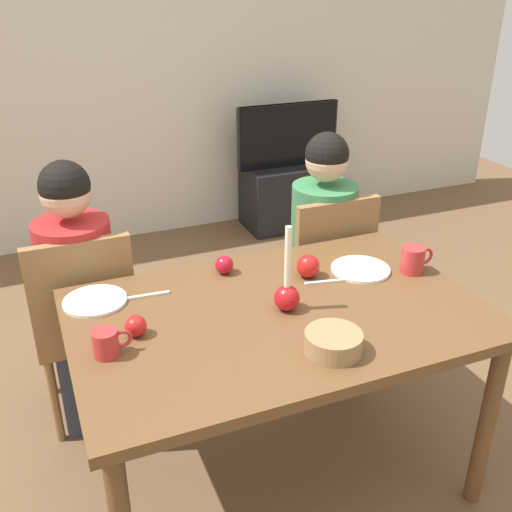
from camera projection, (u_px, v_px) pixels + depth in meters
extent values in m
plane|color=brown|center=(275.00, 473.00, 2.35)|extent=(7.68, 7.68, 0.00)
cube|color=beige|center=(120.00, 53.00, 3.95)|extent=(6.40, 0.10, 2.60)
cube|color=brown|center=(278.00, 316.00, 2.03)|extent=(1.40, 0.90, 0.04)
cylinder|color=brown|center=(487.00, 424.00, 2.09)|extent=(0.06, 0.06, 0.71)
cylinder|color=brown|center=(86.00, 382.00, 2.30)|extent=(0.06, 0.06, 0.71)
cylinder|color=brown|center=(368.00, 317.00, 2.74)|extent=(0.06, 0.06, 0.71)
cube|color=olive|center=(84.00, 325.00, 2.53)|extent=(0.40, 0.40, 0.04)
cube|color=olive|center=(83.00, 295.00, 2.28)|extent=(0.40, 0.04, 0.45)
cylinder|color=olive|center=(122.00, 340.00, 2.83)|extent=(0.04, 0.04, 0.41)
cylinder|color=olive|center=(48.00, 356.00, 2.71)|extent=(0.04, 0.04, 0.41)
cylinder|color=olive|center=(137.00, 381.00, 2.55)|extent=(0.04, 0.04, 0.41)
cylinder|color=olive|center=(55.00, 401.00, 2.43)|extent=(0.04, 0.04, 0.41)
cube|color=olive|center=(315.00, 279.00, 2.91)|extent=(0.40, 0.40, 0.04)
cube|color=olive|center=(336.00, 248.00, 2.66)|extent=(0.40, 0.04, 0.45)
cylinder|color=olive|center=(327.00, 296.00, 3.21)|extent=(0.04, 0.04, 0.41)
cylinder|color=olive|center=(270.00, 308.00, 3.09)|extent=(0.04, 0.04, 0.41)
cylinder|color=olive|center=(360.00, 328.00, 2.93)|extent=(0.04, 0.04, 0.41)
cylinder|color=olive|center=(298.00, 342.00, 2.81)|extent=(0.04, 0.04, 0.41)
cube|color=#33384C|center=(92.00, 371.00, 2.58)|extent=(0.28, 0.28, 0.45)
cylinder|color=#AD2323|center=(78.00, 277.00, 2.38)|extent=(0.30, 0.30, 0.48)
sphere|color=tan|center=(65.00, 193.00, 2.22)|extent=(0.19, 0.19, 0.19)
sphere|color=black|center=(64.00, 186.00, 2.21)|extent=(0.19, 0.19, 0.19)
cube|color=#33384C|center=(318.00, 319.00, 2.96)|extent=(0.28, 0.28, 0.45)
cylinder|color=#387A4C|center=(323.00, 234.00, 2.76)|extent=(0.30, 0.30, 0.48)
sphere|color=tan|center=(327.00, 161.00, 2.60)|extent=(0.19, 0.19, 0.19)
sphere|color=black|center=(327.00, 154.00, 2.59)|extent=(0.19, 0.19, 0.19)
cube|color=black|center=(286.00, 196.00, 4.54)|extent=(0.64, 0.40, 0.48)
cube|color=black|center=(288.00, 135.00, 4.34)|extent=(0.79, 0.04, 0.46)
cube|color=black|center=(288.00, 135.00, 4.34)|extent=(0.76, 0.05, 0.46)
sphere|color=red|center=(287.00, 298.00, 2.01)|extent=(0.09, 0.09, 0.09)
cylinder|color=#EFE5C6|center=(288.00, 257.00, 1.95)|extent=(0.02, 0.02, 0.22)
cylinder|color=white|center=(95.00, 301.00, 2.07)|extent=(0.22, 0.22, 0.01)
cylinder|color=white|center=(360.00, 269.00, 2.29)|extent=(0.23, 0.23, 0.01)
cylinder|color=#B72D2D|center=(106.00, 343.00, 1.77)|extent=(0.08, 0.08, 0.09)
torus|color=#B72D2D|center=(123.00, 338.00, 1.79)|extent=(0.06, 0.01, 0.06)
cylinder|color=#B72D2D|center=(413.00, 260.00, 2.26)|extent=(0.09, 0.09, 0.10)
torus|color=#B72D2D|center=(425.00, 256.00, 2.28)|extent=(0.07, 0.01, 0.07)
cube|color=silver|center=(144.00, 296.00, 2.11)|extent=(0.18, 0.03, 0.01)
cube|color=silver|center=(328.00, 282.00, 2.21)|extent=(0.18, 0.05, 0.01)
cylinder|color=#99754C|center=(333.00, 342.00, 1.79)|extent=(0.18, 0.18, 0.07)
sphere|color=#B31222|center=(224.00, 265.00, 2.26)|extent=(0.07, 0.07, 0.07)
sphere|color=red|center=(308.00, 266.00, 2.23)|extent=(0.09, 0.09, 0.09)
sphere|color=red|center=(136.00, 326.00, 1.87)|extent=(0.07, 0.07, 0.07)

